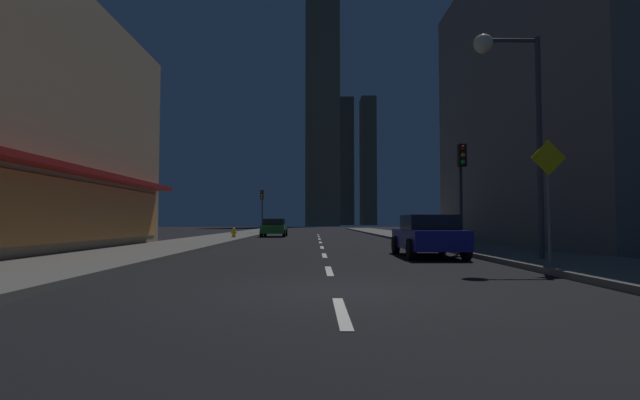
{
  "coord_description": "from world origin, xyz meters",
  "views": [
    {
      "loc": [
        -0.37,
        -8.29,
        1.22
      ],
      "look_at": [
        0.0,
        20.93,
        2.58
      ],
      "focal_mm": 26.1,
      "sensor_mm": 36.0,
      "label": 1
    }
  ],
  "objects_px": {
    "fire_hydrant_far_left": "(234,233)",
    "traffic_light_near_right": "(462,172)",
    "car_parked_near": "(428,235)",
    "traffic_light_far_left": "(262,202)",
    "car_parked_far": "(274,228)",
    "pedestrian_crossing_sign": "(549,190)",
    "street_lamp_right": "(510,90)"
  },
  "relations": [
    {
      "from": "fire_hydrant_far_left",
      "to": "pedestrian_crossing_sign",
      "type": "height_order",
      "value": "pedestrian_crossing_sign"
    },
    {
      "from": "traffic_light_near_right",
      "to": "car_parked_far",
      "type": "bearing_deg",
      "value": 115.19
    },
    {
      "from": "car_parked_near",
      "to": "pedestrian_crossing_sign",
      "type": "distance_m",
      "value": 5.05
    },
    {
      "from": "traffic_light_near_right",
      "to": "car_parked_near",
      "type": "bearing_deg",
      "value": -131.31
    },
    {
      "from": "car_parked_far",
      "to": "traffic_light_far_left",
      "type": "height_order",
      "value": "traffic_light_far_left"
    },
    {
      "from": "car_parked_far",
      "to": "street_lamp_right",
      "type": "relative_size",
      "value": 0.64
    },
    {
      "from": "traffic_light_near_right",
      "to": "fire_hydrant_far_left",
      "type": "bearing_deg",
      "value": 129.62
    },
    {
      "from": "traffic_light_far_left",
      "to": "pedestrian_crossing_sign",
      "type": "distance_m",
      "value": 35.82
    },
    {
      "from": "traffic_light_near_right",
      "to": "traffic_light_far_left",
      "type": "bearing_deg",
      "value": 111.86
    },
    {
      "from": "fire_hydrant_far_left",
      "to": "traffic_light_far_left",
      "type": "height_order",
      "value": "traffic_light_far_left"
    },
    {
      "from": "car_parked_near",
      "to": "pedestrian_crossing_sign",
      "type": "bearing_deg",
      "value": -65.83
    },
    {
      "from": "car_parked_far",
      "to": "car_parked_near",
      "type": "bearing_deg",
      "value": -71.49
    },
    {
      "from": "fire_hydrant_far_left",
      "to": "street_lamp_right",
      "type": "height_order",
      "value": "street_lamp_right"
    },
    {
      "from": "street_lamp_right",
      "to": "pedestrian_crossing_sign",
      "type": "relative_size",
      "value": 2.09
    },
    {
      "from": "fire_hydrant_far_left",
      "to": "pedestrian_crossing_sign",
      "type": "xyz_separation_m",
      "value": [
        11.5,
        -20.39,
        1.56
      ]
    },
    {
      "from": "car_parked_near",
      "to": "fire_hydrant_far_left",
      "type": "relative_size",
      "value": 6.48
    },
    {
      "from": "traffic_light_near_right",
      "to": "street_lamp_right",
      "type": "relative_size",
      "value": 0.64
    },
    {
      "from": "car_parked_far",
      "to": "traffic_light_far_left",
      "type": "xyz_separation_m",
      "value": [
        -1.9,
        8.07,
        2.45
      ]
    },
    {
      "from": "traffic_light_far_left",
      "to": "fire_hydrant_far_left",
      "type": "bearing_deg",
      "value": -91.68
    },
    {
      "from": "car_parked_near",
      "to": "traffic_light_far_left",
      "type": "height_order",
      "value": "traffic_light_far_left"
    },
    {
      "from": "fire_hydrant_far_left",
      "to": "traffic_light_near_right",
      "type": "bearing_deg",
      "value": -50.38
    },
    {
      "from": "car_parked_far",
      "to": "pedestrian_crossing_sign",
      "type": "relative_size",
      "value": 1.34
    },
    {
      "from": "fire_hydrant_far_left",
      "to": "street_lamp_right",
      "type": "distance_m",
      "value": 22.35
    },
    {
      "from": "fire_hydrant_far_left",
      "to": "pedestrian_crossing_sign",
      "type": "bearing_deg",
      "value": -60.58
    },
    {
      "from": "car_parked_near",
      "to": "traffic_light_near_right",
      "type": "relative_size",
      "value": 1.01
    },
    {
      "from": "traffic_light_near_right",
      "to": "traffic_light_far_left",
      "type": "relative_size",
      "value": 1.0
    },
    {
      "from": "car_parked_far",
      "to": "street_lamp_right",
      "type": "distance_m",
      "value": 26.27
    },
    {
      "from": "fire_hydrant_far_left",
      "to": "traffic_light_far_left",
      "type": "xyz_separation_m",
      "value": [
        0.4,
        13.65,
        2.74
      ]
    },
    {
      "from": "car_parked_near",
      "to": "traffic_light_near_right",
      "type": "distance_m",
      "value": 3.78
    },
    {
      "from": "car_parked_near",
      "to": "traffic_light_near_right",
      "type": "bearing_deg",
      "value": 48.69
    },
    {
      "from": "traffic_light_near_right",
      "to": "pedestrian_crossing_sign",
      "type": "distance_m",
      "value": 6.72
    },
    {
      "from": "fire_hydrant_far_left",
      "to": "traffic_light_far_left",
      "type": "bearing_deg",
      "value": 88.32
    }
  ]
}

